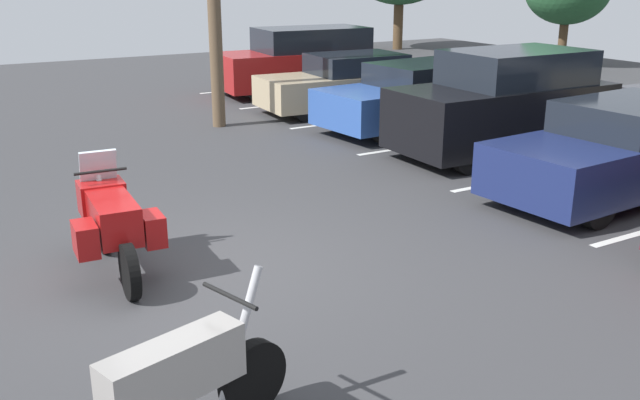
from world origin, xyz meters
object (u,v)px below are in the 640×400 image
Objects in this scene: motorcycle_second at (176,387)px; motorcycle_touring at (112,220)px; car_tan at (348,83)px; car_black at (505,104)px; car_blue at (421,96)px; car_navy at (622,150)px; car_red at (302,61)px.

motorcycle_touring is at bearing 172.08° from motorcycle_second.
car_tan is 1.01× the size of car_black.
car_blue reaches higher than motorcycle_second.
car_black is at bearing 102.99° from motorcycle_touring.
car_navy is (2.91, -0.31, -0.25)m from car_black.
car_blue is 5.61m from car_navy.
car_navy reaches higher than car_blue.
car_black is (-1.86, 8.06, 0.33)m from motorcycle_touring.
motorcycle_second is at bearing -46.72° from car_blue.
car_navy is at bearing -6.15° from car_black.
car_blue reaches higher than car_tan.
car_red reaches higher than car_tan.
car_blue is (5.59, -0.05, -0.20)m from car_red.
car_black is 2.94m from car_navy.
motorcycle_touring is 1.04× the size of motorcycle_second.
motorcycle_second is at bearing -32.35° from car_red.
motorcycle_touring is at bearing -77.01° from car_black.
car_red is at bearing 177.65° from car_navy.
motorcycle_second is 11.90m from car_blue.
car_red reaches higher than car_blue.
car_navy is (11.18, -0.46, -0.20)m from car_red.
car_blue is (2.56, 0.32, 0.03)m from car_tan.
car_black is (2.68, -0.10, 0.24)m from car_blue.
car_red is 5.59m from car_blue.
car_black reaches higher than motorcycle_touring.
motorcycle_second is 8.64m from car_navy.
car_red reaches higher than motorcycle_touring.
motorcycle_touring is 0.49× the size of car_black.
motorcycle_touring is at bearing -47.80° from car_tan.
car_blue is 2.70m from car_black.
car_tan is at bearing -172.91° from car_blue.
car_tan is (-10.72, 8.34, 0.14)m from motorcycle_second.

